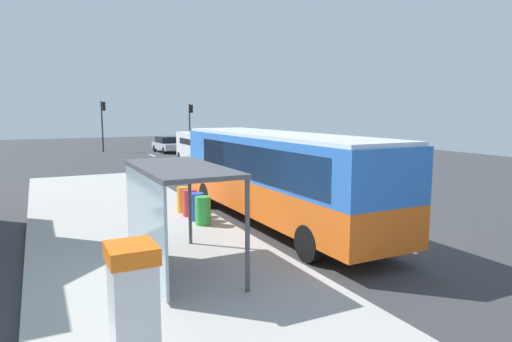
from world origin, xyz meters
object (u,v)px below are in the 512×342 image
object	(u,v)px
recycling_bin_red	(190,203)
traffic_light_far_side	(103,118)
recycling_bin_green	(203,211)
recycling_bin_orange	(184,199)
bus_shelter	(167,192)
sedan_near	(167,144)
ticket_machine	(134,310)
traffic_light_near_side	(190,119)
bus	(276,173)
recycling_bin_blue	(196,207)
white_van	(198,145)

from	to	relation	value
recycling_bin_red	traffic_light_far_side	world-z (taller)	traffic_light_far_side
recycling_bin_green	recycling_bin_red	world-z (taller)	same
recycling_bin_green	recycling_bin_orange	xyz separation A→B (m)	(0.00, 2.10, 0.00)
traffic_light_far_side	bus_shelter	size ratio (longest dim) A/B	1.23
sedan_near	ticket_machine	xyz separation A→B (m)	(-10.25, -35.96, 0.38)
recycling_bin_green	traffic_light_near_side	bearing A→B (deg)	72.51
bus	recycling_bin_green	bearing A→B (deg)	167.91
recycling_bin_red	traffic_light_near_side	world-z (taller)	traffic_light_near_side
ticket_machine	traffic_light_near_side	bearing A→B (deg)	70.69
bus	sedan_near	xyz separation A→B (m)	(4.01, 28.87, -1.05)
recycling_bin_blue	traffic_light_far_side	world-z (taller)	traffic_light_far_side
white_van	bus	bearing A→B (deg)	-101.37
ticket_machine	recycling_bin_green	size ratio (longest dim) A/B	2.04
white_van	recycling_bin_blue	world-z (taller)	white_van
bus_shelter	ticket_machine	bearing A→B (deg)	-111.80
recycling_bin_blue	recycling_bin_red	world-z (taller)	same
white_van	sedan_near	size ratio (longest dim) A/B	1.16
bus	traffic_light_far_side	bearing A→B (deg)	92.47
sedan_near	traffic_light_near_side	distance (m)	4.67
sedan_near	ticket_machine	distance (m)	37.40
bus	bus_shelter	size ratio (longest dim) A/B	2.76
traffic_light_near_side	white_van	bearing A→B (deg)	-105.56
ticket_machine	recycling_bin_orange	world-z (taller)	ticket_machine
bus	sedan_near	bearing A→B (deg)	82.09
recycling_bin_orange	traffic_light_near_side	world-z (taller)	traffic_light_near_side
recycling_bin_green	traffic_light_far_side	distance (m)	31.71
recycling_bin_red	traffic_light_far_side	distance (m)	30.32
bus	traffic_light_near_side	distance (m)	32.16
recycling_bin_green	traffic_light_far_side	size ratio (longest dim) A/B	0.19
recycling_bin_orange	recycling_bin_blue	bearing A→B (deg)	-90.00
bus	traffic_light_near_side	size ratio (longest dim) A/B	2.34
bus	white_van	xyz separation A→B (m)	(3.91, 19.45, -0.50)
ticket_machine	bus_shelter	bearing A→B (deg)	68.20
white_van	recycling_bin_red	world-z (taller)	white_van
recycling_bin_red	recycling_bin_orange	size ratio (longest dim) A/B	1.00
ticket_machine	recycling_bin_blue	xyz separation A→B (m)	(3.76, 8.33, -0.52)
white_van	recycling_bin_green	xyz separation A→B (m)	(-6.40, -18.92, -0.69)
recycling_bin_blue	recycling_bin_red	xyz separation A→B (m)	(0.00, 0.70, 0.00)
sedan_near	bus_shelter	world-z (taller)	bus_shelter
white_van	traffic_light_far_side	distance (m)	13.86
bus_shelter	recycling_bin_red	bearing A→B (deg)	66.81
ticket_machine	recycling_bin_red	bearing A→B (deg)	67.40
bus	recycling_bin_red	xyz separation A→B (m)	(-2.49, 1.93, -1.19)
white_van	sedan_near	world-z (taller)	white_van
sedan_near	bus_shelter	bearing A→B (deg)	-105.18
bus	traffic_light_near_side	world-z (taller)	traffic_light_near_side
traffic_light_near_side	recycling_bin_red	bearing A→B (deg)	-108.27
ticket_machine	recycling_bin_red	size ratio (longest dim) A/B	2.04
bus	recycling_bin_blue	world-z (taller)	bus
traffic_light_near_side	traffic_light_far_side	xyz separation A→B (m)	(-8.60, 0.80, 0.14)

